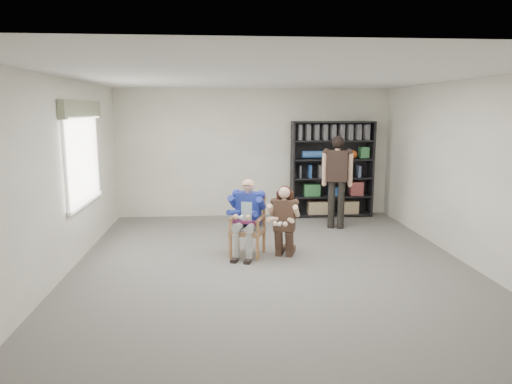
{
  "coord_description": "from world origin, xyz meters",
  "views": [
    {
      "loc": [
        -0.78,
        -6.52,
        2.33
      ],
      "look_at": [
        -0.2,
        0.6,
        1.05
      ],
      "focal_mm": 32.0,
      "sensor_mm": 36.0,
      "label": 1
    }
  ],
  "objects_px": {
    "armchair": "(247,226)",
    "standing_man": "(337,183)",
    "bookshelf": "(332,169)",
    "kneeling_woman": "(284,222)",
    "seated_man": "(247,218)"
  },
  "relations": [
    {
      "from": "armchair",
      "to": "standing_man",
      "type": "height_order",
      "value": "standing_man"
    },
    {
      "from": "armchair",
      "to": "kneeling_woman",
      "type": "xyz_separation_m",
      "value": [
        0.58,
        -0.12,
        0.09
      ]
    },
    {
      "from": "kneeling_woman",
      "to": "bookshelf",
      "type": "height_order",
      "value": "bookshelf"
    },
    {
      "from": "armchair",
      "to": "seated_man",
      "type": "distance_m",
      "value": 0.15
    },
    {
      "from": "bookshelf",
      "to": "armchair",
      "type": "bearing_deg",
      "value": -127.37
    },
    {
      "from": "kneeling_woman",
      "to": "bookshelf",
      "type": "xyz_separation_m",
      "value": [
        1.46,
        2.79,
        0.47
      ]
    },
    {
      "from": "seated_man",
      "to": "kneeling_woman",
      "type": "height_order",
      "value": "seated_man"
    },
    {
      "from": "kneeling_woman",
      "to": "standing_man",
      "type": "relative_size",
      "value": 0.63
    },
    {
      "from": "armchair",
      "to": "seated_man",
      "type": "height_order",
      "value": "seated_man"
    },
    {
      "from": "kneeling_woman",
      "to": "standing_man",
      "type": "bearing_deg",
      "value": 72.11
    },
    {
      "from": "bookshelf",
      "to": "seated_man",
      "type": "bearing_deg",
      "value": -127.37
    },
    {
      "from": "bookshelf",
      "to": "standing_man",
      "type": "bearing_deg",
      "value": -98.72
    },
    {
      "from": "bookshelf",
      "to": "standing_man",
      "type": "height_order",
      "value": "bookshelf"
    },
    {
      "from": "bookshelf",
      "to": "standing_man",
      "type": "relative_size",
      "value": 1.14
    },
    {
      "from": "bookshelf",
      "to": "kneeling_woman",
      "type": "bearing_deg",
      "value": -117.61
    }
  ]
}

